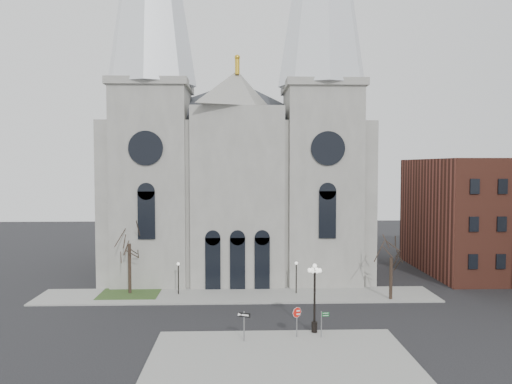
{
  "coord_description": "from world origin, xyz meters",
  "views": [
    {
      "loc": [
        0.22,
        -38.72,
        13.15
      ],
      "look_at": [
        1.77,
        8.0,
        10.7
      ],
      "focal_mm": 35.0,
      "sensor_mm": 36.0,
      "label": 1
    }
  ],
  "objects_px": {
    "globe_lamp": "(315,289)",
    "one_way_sign": "(244,321)",
    "stop_sign": "(297,315)",
    "street_name_sign": "(322,322)"
  },
  "relations": [
    {
      "from": "stop_sign",
      "to": "globe_lamp",
      "type": "bearing_deg",
      "value": 24.46
    },
    {
      "from": "stop_sign",
      "to": "street_name_sign",
      "type": "relative_size",
      "value": 1.16
    },
    {
      "from": "one_way_sign",
      "to": "stop_sign",
      "type": "bearing_deg",
      "value": 31.04
    },
    {
      "from": "stop_sign",
      "to": "one_way_sign",
      "type": "relative_size",
      "value": 1.03
    },
    {
      "from": "globe_lamp",
      "to": "one_way_sign",
      "type": "height_order",
      "value": "globe_lamp"
    },
    {
      "from": "stop_sign",
      "to": "street_name_sign",
      "type": "xyz_separation_m",
      "value": [
        1.94,
        -0.13,
        -0.47
      ]
    },
    {
      "from": "stop_sign",
      "to": "one_way_sign",
      "type": "bearing_deg",
      "value": -179.89
    },
    {
      "from": "one_way_sign",
      "to": "globe_lamp",
      "type": "bearing_deg",
      "value": 38.54
    },
    {
      "from": "stop_sign",
      "to": "globe_lamp",
      "type": "relative_size",
      "value": 0.43
    },
    {
      "from": "one_way_sign",
      "to": "street_name_sign",
      "type": "distance_m",
      "value": 5.99
    }
  ]
}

